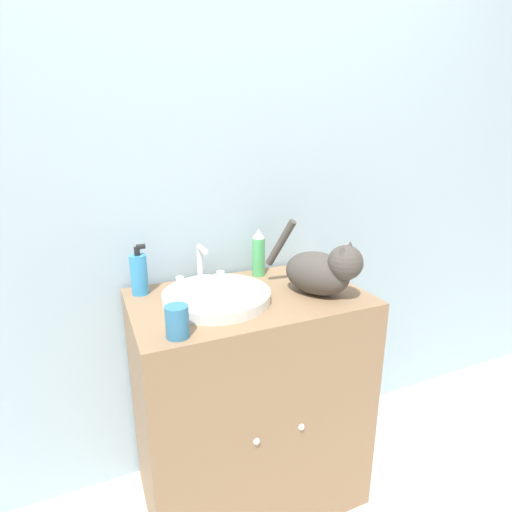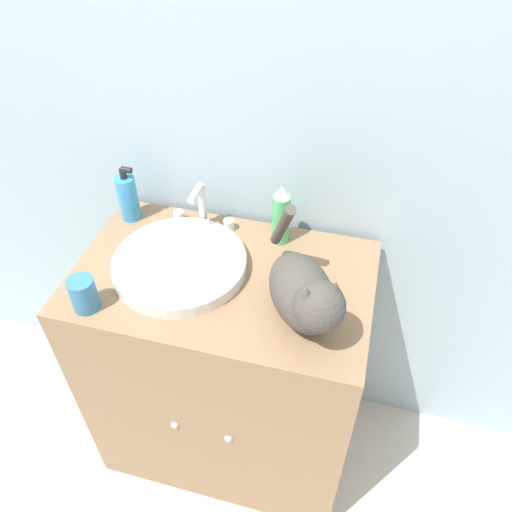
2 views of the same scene
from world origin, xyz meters
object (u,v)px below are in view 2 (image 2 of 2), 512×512
(cat, at_px, (305,294))
(soap_bottle, at_px, (128,197))
(spray_bottle, at_px, (281,215))
(cup, at_px, (84,294))

(cat, distance_m, soap_bottle, 0.65)
(soap_bottle, distance_m, spray_bottle, 0.47)
(cat, bearing_deg, cup, -110.75)
(cat, xyz_separation_m, spray_bottle, (-0.12, 0.28, -0.00))
(soap_bottle, bearing_deg, cat, -24.63)
(cat, relative_size, cup, 3.86)
(cat, bearing_deg, soap_bottle, -145.77)
(spray_bottle, height_order, cup, spray_bottle)
(cat, height_order, soap_bottle, cat)
(spray_bottle, distance_m, cup, 0.57)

